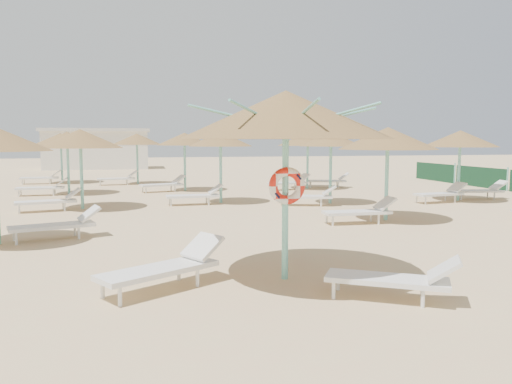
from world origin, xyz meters
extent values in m
plane|color=tan|center=(0.00, 0.00, 0.00)|extent=(120.00, 120.00, 0.00)
cylinder|color=#77CFC3|center=(-0.05, 0.29, 1.32)|extent=(0.11, 0.11, 2.64)
cone|color=brown|center=(-0.05, 0.29, 2.76)|extent=(3.52, 3.52, 0.79)
cylinder|color=#77CFC3|center=(-0.05, 0.29, 2.49)|extent=(0.20, 0.20, 0.12)
cylinder|color=#77CFC3|center=(0.76, 0.29, 2.72)|extent=(1.59, 0.04, 0.40)
cylinder|color=#77CFC3|center=(0.52, 0.86, 2.72)|extent=(1.16, 1.16, 0.40)
cylinder|color=#77CFC3|center=(-0.05, 1.10, 2.72)|extent=(0.04, 1.59, 0.40)
cylinder|color=#77CFC3|center=(-0.62, 0.86, 2.72)|extent=(1.16, 1.16, 0.40)
cylinder|color=#77CFC3|center=(-0.86, 0.29, 2.72)|extent=(1.59, 0.04, 0.40)
cylinder|color=#77CFC3|center=(-0.62, -0.29, 2.72)|extent=(1.16, 1.16, 0.40)
cylinder|color=#77CFC3|center=(-0.05, -0.52, 2.72)|extent=(0.04, 1.59, 0.40)
cylinder|color=#77CFC3|center=(0.52, -0.29, 2.72)|extent=(1.16, 1.16, 0.40)
torus|color=red|center=(-0.05, 0.19, 1.60)|extent=(0.62, 0.15, 0.62)
cylinder|color=white|center=(-2.72, -0.56, 0.14)|extent=(0.06, 0.06, 0.29)
cylinder|color=white|center=(-2.99, -0.13, 0.14)|extent=(0.06, 0.06, 0.29)
cylinder|color=white|center=(-1.55, 0.16, 0.14)|extent=(0.06, 0.06, 0.29)
cylinder|color=white|center=(-1.81, 0.60, 0.14)|extent=(0.06, 0.06, 0.29)
cube|color=white|center=(-2.16, 0.08, 0.33)|extent=(1.99, 1.56, 0.08)
cube|color=white|center=(-1.42, 0.54, 0.57)|extent=(0.74, 0.78, 0.37)
cylinder|color=white|center=(0.36, -0.92, 0.13)|extent=(0.06, 0.06, 0.26)
cylinder|color=white|center=(0.59, -0.52, 0.13)|extent=(0.06, 0.06, 0.26)
cylinder|color=white|center=(1.44, -1.56, 0.13)|extent=(0.06, 0.06, 0.26)
cylinder|color=white|center=(1.68, -1.16, 0.13)|extent=(0.06, 0.06, 0.26)
cube|color=white|center=(1.12, -1.10, 0.30)|extent=(1.82, 1.39, 0.07)
cube|color=white|center=(1.80, -1.50, 0.52)|extent=(0.67, 0.71, 0.34)
cylinder|color=white|center=(-5.18, 4.24, 0.14)|extent=(0.06, 0.06, 0.28)
cylinder|color=white|center=(-5.33, 4.72, 0.14)|extent=(0.06, 0.06, 0.28)
cylinder|color=white|center=(-3.89, 4.65, 0.14)|extent=(0.06, 0.06, 0.28)
cylinder|color=white|center=(-4.04, 5.12, 0.14)|extent=(0.06, 0.06, 0.28)
cube|color=white|center=(-4.49, 4.72, 0.32)|extent=(2.00, 1.16, 0.08)
cube|color=white|center=(-3.68, 4.97, 0.56)|extent=(0.64, 0.72, 0.36)
cylinder|color=#77CFC3|center=(-4.42, 10.12, 1.15)|extent=(0.11, 0.11, 2.30)
cone|color=brown|center=(-4.42, 10.12, 2.40)|extent=(2.82, 2.82, 0.63)
cylinder|color=#77CFC3|center=(-4.42, 10.12, 2.15)|extent=(0.20, 0.20, 0.12)
cylinder|color=white|center=(-6.25, 9.31, 0.14)|extent=(0.06, 0.06, 0.28)
cylinder|color=white|center=(-6.35, 9.79, 0.14)|extent=(0.06, 0.06, 0.28)
cylinder|color=white|center=(-4.93, 9.60, 0.14)|extent=(0.06, 0.06, 0.28)
cylinder|color=white|center=(-5.04, 10.09, 0.14)|extent=(0.06, 0.06, 0.28)
cube|color=white|center=(-5.52, 9.72, 0.32)|extent=(1.99, 1.02, 0.08)
cube|color=white|center=(-4.69, 9.91, 0.56)|extent=(0.60, 0.69, 0.36)
cylinder|color=#77CFC3|center=(-5.55, 15.19, 1.15)|extent=(0.11, 0.11, 2.30)
cone|color=brown|center=(-5.55, 15.19, 2.39)|extent=(2.73, 2.73, 0.61)
cylinder|color=#77CFC3|center=(-5.55, 15.19, 2.15)|extent=(0.20, 0.20, 0.12)
cylinder|color=white|center=(-7.43, 14.50, 0.14)|extent=(0.06, 0.06, 0.28)
cylinder|color=white|center=(-7.46, 15.00, 0.14)|extent=(0.06, 0.06, 0.28)
cylinder|color=white|center=(-6.08, 14.57, 0.14)|extent=(0.06, 0.06, 0.28)
cylinder|color=white|center=(-6.11, 15.07, 0.14)|extent=(0.06, 0.06, 0.28)
cube|color=white|center=(-6.65, 14.79, 0.32)|extent=(1.93, 0.72, 0.08)
cube|color=white|center=(-5.80, 14.84, 0.56)|extent=(0.52, 0.63, 0.36)
cylinder|color=#77CFC3|center=(0.46, 10.75, 1.15)|extent=(0.11, 0.11, 2.30)
cone|color=brown|center=(0.46, 10.75, 2.38)|extent=(2.39, 2.39, 0.54)
cylinder|color=#77CFC3|center=(0.46, 10.75, 2.15)|extent=(0.20, 0.20, 0.12)
cylinder|color=white|center=(-1.43, 10.07, 0.14)|extent=(0.06, 0.06, 0.28)
cylinder|color=white|center=(-1.45, 10.57, 0.14)|extent=(0.06, 0.06, 0.28)
cylinder|color=white|center=(-0.08, 10.12, 0.14)|extent=(0.06, 0.06, 0.28)
cylinder|color=white|center=(-0.10, 10.62, 0.14)|extent=(0.06, 0.06, 0.28)
cube|color=white|center=(-0.64, 10.35, 0.32)|extent=(1.92, 0.69, 0.08)
cube|color=white|center=(0.21, 10.38, 0.56)|extent=(0.51, 0.62, 0.36)
cylinder|color=#77CFC3|center=(-0.48, 15.58, 1.15)|extent=(0.11, 0.11, 2.30)
cone|color=brown|center=(-0.48, 15.58, 2.39)|extent=(2.55, 2.55, 0.57)
cylinder|color=#77CFC3|center=(-0.48, 15.58, 2.15)|extent=(0.20, 0.20, 0.12)
cylinder|color=white|center=(-2.28, 14.71, 0.14)|extent=(0.06, 0.06, 0.28)
cylinder|color=white|center=(-2.42, 15.19, 0.14)|extent=(0.06, 0.06, 0.28)
cylinder|color=white|center=(-0.98, 15.10, 0.14)|extent=(0.06, 0.06, 0.28)
cylinder|color=white|center=(-1.13, 15.58, 0.14)|extent=(0.06, 0.06, 0.28)
cube|color=white|center=(-1.58, 15.18, 0.32)|extent=(2.00, 1.14, 0.08)
cube|color=white|center=(-0.77, 15.43, 0.56)|extent=(0.64, 0.71, 0.36)
cylinder|color=#77CFC3|center=(4.57, 5.64, 1.15)|extent=(0.11, 0.11, 2.30)
cone|color=brown|center=(4.57, 5.64, 2.40)|extent=(2.85, 2.85, 0.64)
cylinder|color=#77CFC3|center=(4.57, 5.64, 2.15)|extent=(0.20, 0.20, 0.12)
cylinder|color=white|center=(2.67, 5.00, 0.14)|extent=(0.06, 0.06, 0.28)
cylinder|color=white|center=(2.68, 5.50, 0.14)|extent=(0.06, 0.06, 0.28)
cylinder|color=white|center=(4.02, 4.98, 0.14)|extent=(0.06, 0.06, 0.28)
cylinder|color=white|center=(4.03, 5.48, 0.14)|extent=(0.06, 0.06, 0.28)
cube|color=white|center=(3.47, 5.24, 0.32)|extent=(1.91, 0.66, 0.08)
cube|color=white|center=(4.32, 5.22, 0.56)|extent=(0.50, 0.61, 0.36)
cylinder|color=#77CFC3|center=(4.39, 9.65, 1.15)|extent=(0.11, 0.11, 2.30)
cone|color=brown|center=(4.39, 9.65, 2.38)|extent=(2.34, 2.34, 0.53)
cylinder|color=#77CFC3|center=(4.39, 9.65, 2.15)|extent=(0.20, 0.20, 0.12)
cylinder|color=white|center=(2.45, 9.24, 0.14)|extent=(0.06, 0.06, 0.28)
cylinder|color=white|center=(2.59, 9.72, 0.14)|extent=(0.06, 0.06, 0.28)
cylinder|color=white|center=(3.75, 8.86, 0.14)|extent=(0.06, 0.06, 0.28)
cylinder|color=white|center=(3.89, 9.34, 0.14)|extent=(0.06, 0.06, 0.28)
cube|color=white|center=(3.29, 9.25, 0.32)|extent=(2.00, 1.13, 0.08)
cube|color=white|center=(4.10, 9.02, 0.56)|extent=(0.63, 0.71, 0.36)
cylinder|color=#77CFC3|center=(5.37, 15.22, 1.15)|extent=(0.11, 0.11, 2.30)
cone|color=brown|center=(5.37, 15.22, 2.40)|extent=(2.88, 2.88, 0.65)
cylinder|color=#77CFC3|center=(5.37, 15.22, 2.15)|extent=(0.20, 0.20, 0.12)
cylinder|color=white|center=(3.56, 14.38, 0.14)|extent=(0.06, 0.06, 0.28)
cylinder|color=white|center=(3.43, 14.86, 0.14)|extent=(0.06, 0.06, 0.28)
cylinder|color=white|center=(4.86, 14.72, 0.14)|extent=(0.06, 0.06, 0.28)
cylinder|color=white|center=(4.74, 15.20, 0.14)|extent=(0.06, 0.06, 0.28)
cube|color=white|center=(4.27, 14.82, 0.32)|extent=(2.00, 1.08, 0.08)
cube|color=white|center=(5.09, 15.04, 0.56)|extent=(0.62, 0.70, 0.36)
cylinder|color=white|center=(5.63, 15.48, 0.14)|extent=(0.06, 0.06, 0.28)
cylinder|color=white|center=(5.76, 15.97, 0.14)|extent=(0.06, 0.06, 0.28)
cylinder|color=white|center=(6.94, 15.14, 0.14)|extent=(0.06, 0.06, 0.28)
cylinder|color=white|center=(7.06, 15.62, 0.14)|extent=(0.06, 0.06, 0.28)
cube|color=white|center=(6.47, 15.52, 0.32)|extent=(2.00, 1.08, 0.08)
cube|color=white|center=(7.29, 15.31, 0.56)|extent=(0.62, 0.70, 0.36)
cylinder|color=#77CFC3|center=(9.53, 9.33, 1.15)|extent=(0.11, 0.11, 2.30)
cone|color=brown|center=(9.53, 9.33, 2.40)|extent=(2.82, 2.82, 0.63)
cylinder|color=#77CFC3|center=(9.53, 9.33, 2.15)|extent=(0.20, 0.20, 0.12)
cylinder|color=white|center=(7.67, 8.57, 0.14)|extent=(0.06, 0.06, 0.28)
cylinder|color=white|center=(7.60, 9.07, 0.14)|extent=(0.06, 0.06, 0.28)
cylinder|color=white|center=(9.01, 8.76, 0.14)|extent=(0.06, 0.06, 0.28)
cylinder|color=white|center=(8.94, 9.26, 0.14)|extent=(0.06, 0.06, 0.28)
cube|color=white|center=(8.43, 8.93, 0.32)|extent=(1.97, 0.88, 0.08)
cube|color=white|center=(9.27, 9.05, 0.56)|extent=(0.57, 0.66, 0.36)
cylinder|color=white|center=(9.80, 9.50, 0.14)|extent=(0.06, 0.06, 0.28)
cylinder|color=white|center=(9.87, 9.99, 0.14)|extent=(0.06, 0.06, 0.28)
cylinder|color=white|center=(11.14, 9.31, 0.14)|extent=(0.06, 0.06, 0.28)
cylinder|color=white|center=(11.21, 9.80, 0.14)|extent=(0.06, 0.06, 0.28)
cube|color=white|center=(10.63, 9.63, 0.32)|extent=(1.97, 0.88, 0.08)
cube|color=white|center=(11.47, 9.51, 0.56)|extent=(0.57, 0.66, 0.36)
cylinder|color=#77CFC3|center=(-2.67, 19.66, 1.15)|extent=(0.11, 0.11, 2.30)
cone|color=brown|center=(-2.67, 19.66, 2.39)|extent=(2.62, 2.62, 0.59)
cylinder|color=#77CFC3|center=(-2.67, 19.66, 2.15)|extent=(0.20, 0.20, 0.12)
cylinder|color=white|center=(-4.54, 18.93, 0.14)|extent=(0.06, 0.06, 0.28)
cylinder|color=white|center=(-4.59, 19.43, 0.14)|extent=(0.06, 0.06, 0.28)
cylinder|color=white|center=(-3.20, 19.08, 0.14)|extent=(0.06, 0.06, 0.28)
cylinder|color=white|center=(-3.25, 19.57, 0.14)|extent=(0.06, 0.06, 0.28)
cube|color=white|center=(-3.77, 19.26, 0.32)|extent=(1.96, 0.82, 0.08)
cube|color=white|center=(-2.93, 19.36, 0.56)|extent=(0.55, 0.65, 0.36)
cylinder|color=#77CFC3|center=(-6.71, 21.18, 1.15)|extent=(0.11, 0.11, 2.30)
cone|color=brown|center=(-6.71, 21.18, 2.39)|extent=(2.78, 2.78, 0.63)
cylinder|color=#77CFC3|center=(-6.71, 21.18, 2.15)|extent=(0.20, 0.20, 0.12)
cylinder|color=white|center=(-8.61, 20.51, 0.14)|extent=(0.06, 0.06, 0.28)
cylinder|color=white|center=(-8.62, 21.01, 0.14)|extent=(0.06, 0.06, 0.28)
cylinder|color=white|center=(-7.26, 20.54, 0.14)|extent=(0.06, 0.06, 0.28)
cylinder|color=white|center=(-7.27, 21.04, 0.14)|extent=(0.06, 0.06, 0.28)
cube|color=white|center=(-7.81, 20.78, 0.32)|extent=(1.92, 0.67, 0.08)
cube|color=white|center=(-6.96, 20.80, 0.56)|extent=(0.50, 0.61, 0.36)
cube|color=silver|center=(-6.00, 35.00, 1.50)|extent=(8.00, 4.00, 3.00)
cube|color=beige|center=(-6.00, 35.00, 3.12)|extent=(8.40, 4.40, 0.25)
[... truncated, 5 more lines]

